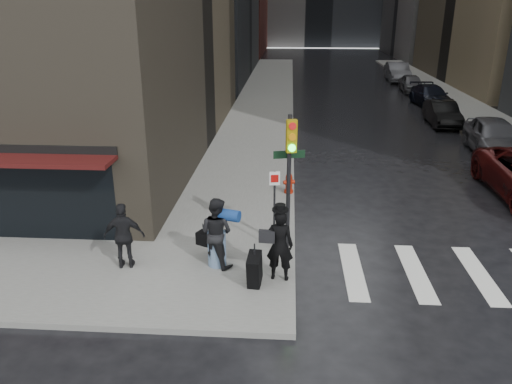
# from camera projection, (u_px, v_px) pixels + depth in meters

# --- Properties ---
(ground) EXTENTS (140.00, 140.00, 0.00)m
(ground) POSITION_uv_depth(u_px,v_px,m) (214.00, 286.00, 12.25)
(ground) COLOR black
(ground) RESTS_ON ground
(sidewalk_left) EXTENTS (4.00, 50.00, 0.15)m
(sidewalk_left) POSITION_uv_depth(u_px,v_px,m) (266.00, 95.00, 37.42)
(sidewalk_left) COLOR slate
(sidewalk_left) RESTS_ON ground
(sidewalk_right) EXTENTS (3.00, 50.00, 0.15)m
(sidewalk_right) POSITION_uv_depth(u_px,v_px,m) (450.00, 97.00, 36.57)
(sidewalk_right) COLOR slate
(sidewalk_right) RESTS_ON ground
(crosswalk) EXTENTS (8.50, 3.00, 0.01)m
(crosswalk) POSITION_uv_depth(u_px,v_px,m) (511.00, 275.00, 12.71)
(crosswalk) COLOR silver
(crosswalk) RESTS_ON ground
(man_overcoat) EXTENTS (1.11, 0.98, 2.00)m
(man_overcoat) POSITION_uv_depth(u_px,v_px,m) (274.00, 249.00, 11.92)
(man_overcoat) COLOR black
(man_overcoat) RESTS_ON ground
(man_jeans) EXTENTS (1.26, 1.13, 1.85)m
(man_jeans) POSITION_uv_depth(u_px,v_px,m) (216.00, 232.00, 12.62)
(man_jeans) COLOR black
(man_jeans) RESTS_ON ground
(man_greycoat) EXTENTS (1.06, 0.55, 1.74)m
(man_greycoat) POSITION_uv_depth(u_px,v_px,m) (124.00, 236.00, 12.53)
(man_greycoat) COLOR black
(man_greycoat) RESTS_ON ground
(traffic_light) EXTENTS (0.92, 0.52, 3.73)m
(traffic_light) POSITION_uv_depth(u_px,v_px,m) (288.00, 166.00, 12.92)
(traffic_light) COLOR black
(traffic_light) RESTS_ON ground
(fire_hydrant) EXTENTS (0.42, 0.32, 0.73)m
(fire_hydrant) POSITION_uv_depth(u_px,v_px,m) (289.00, 184.00, 17.75)
(fire_hydrant) COLOR #9D1D09
(fire_hydrant) RESTS_ON ground
(parked_car_1) EXTENTS (2.40, 5.00, 1.65)m
(parked_car_1) POSITION_uv_depth(u_px,v_px,m) (494.00, 136.00, 22.75)
(parked_car_1) COLOR #515056
(parked_car_1) RESTS_ON ground
(parked_car_2) EXTENTS (1.56, 4.12, 1.34)m
(parked_car_2) POSITION_uv_depth(u_px,v_px,m) (442.00, 113.00, 28.23)
(parked_car_2) COLOR black
(parked_car_2) RESTS_ON ground
(parked_car_3) EXTENTS (2.26, 4.83, 1.36)m
(parked_car_3) POSITION_uv_depth(u_px,v_px,m) (431.00, 96.00, 33.57)
(parked_car_3) COLOR black
(parked_car_3) RESTS_ON ground
(parked_car_4) EXTENTS (1.65, 3.93, 1.33)m
(parked_car_4) POSITION_uv_depth(u_px,v_px,m) (411.00, 83.00, 38.97)
(parked_car_4) COLOR #535258
(parked_car_4) RESTS_ON ground
(parked_car_5) EXTENTS (1.88, 5.01, 1.63)m
(parked_car_5) POSITION_uv_depth(u_px,v_px,m) (397.00, 72.00, 44.30)
(parked_car_5) COLOR #4E4E53
(parked_car_5) RESTS_ON ground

